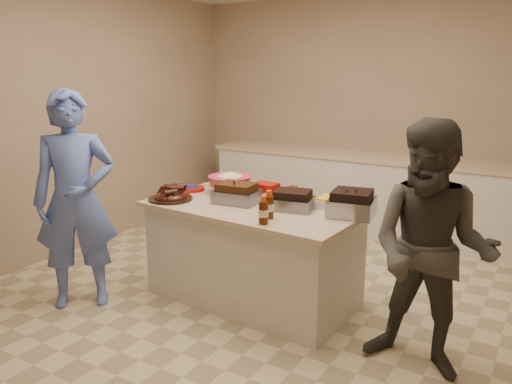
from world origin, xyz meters
The scene contains 20 objects.
room centered at (0.00, 0.00, 0.00)m, with size 4.50×5.00×2.70m, color tan, non-canonical shape.
back_counter centered at (0.00, 2.20, 0.45)m, with size 3.60×0.64×0.90m, color silver, non-canonical shape.
island centered at (-0.02, -0.06, 0.00)m, with size 1.69×0.89×0.80m, color silver, non-canonical shape.
rib_platter centered at (-0.69, -0.25, 0.80)m, with size 0.36×0.36×0.15m, color #3F140C, non-canonical shape.
pulled_pork_tray centered at (-0.18, -0.05, 0.80)m, with size 0.34×0.26×0.10m, color #47230F.
brisket_tray centered at (0.29, 0.02, 0.80)m, with size 0.30×0.25×0.09m, color black.
roasting_pan centered at (0.74, 0.09, 0.80)m, with size 0.32×0.32×0.13m, color gray.
coleslaw_bowl centered at (-0.41, 0.20, 0.80)m, with size 0.38×0.38×0.26m, color #C33056, non-canonical shape.
sausage_plate centered at (0.16, 0.28, 0.80)m, with size 0.33×0.33×0.06m, color silver.
mac_cheese_dish centered at (0.57, 0.24, 0.80)m, with size 0.31×0.23×0.08m, color yellow.
bbq_bottle_a centered at (0.26, -0.28, 0.80)m, with size 0.07×0.07×0.20m, color #3F1A06.
bbq_bottle_b centered at (0.30, -0.43, 0.80)m, with size 0.07×0.07×0.20m, color #3F1A06.
mustard_bottle centered at (-0.11, 0.09, 0.80)m, with size 0.04×0.04×0.11m, color #E1AA07.
sauce_bowl centered at (-0.12, 0.20, 0.80)m, with size 0.15×0.05×0.15m, color silver.
plate_stack_large centered at (-0.77, 0.10, 0.80)m, with size 0.25×0.25×0.03m, color #930E08.
plate_stack_small centered at (-0.77, -0.04, 0.80)m, with size 0.17×0.17×0.02m, color #930E08.
plastic_cup centered at (-0.68, 0.33, 0.80)m, with size 0.11×0.10×0.11m, color brown.
basket_stack centered at (-0.11, 0.30, 0.80)m, with size 0.20×0.15×0.10m, color #930E08.
guest_blue centered at (-1.17, -0.81, 0.00)m, with size 0.62×1.71×0.41m, color #5771CC.
guest_gray centered at (1.41, -0.33, 0.00)m, with size 0.77×1.57×0.60m, color #45433E.
Camera 1 is at (1.98, -3.27, 1.84)m, focal length 35.00 mm.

